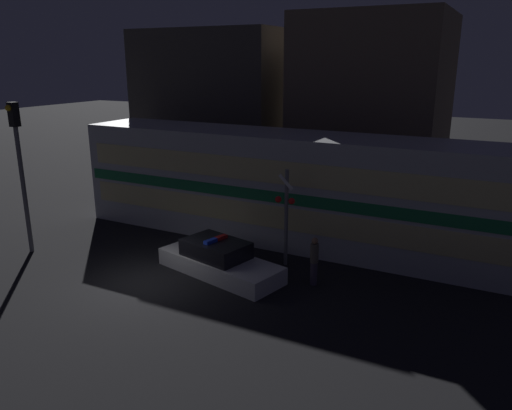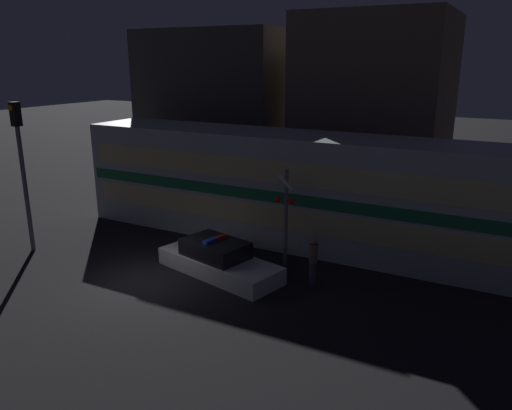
{
  "view_description": "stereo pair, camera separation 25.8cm",
  "coord_description": "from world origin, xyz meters",
  "px_view_note": "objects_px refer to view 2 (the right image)",
  "views": [
    {
      "loc": [
        10.69,
        -12.05,
        7.36
      ],
      "look_at": [
        2.28,
        4.2,
        2.03
      ],
      "focal_mm": 35.0,
      "sensor_mm": 36.0,
      "label": 1
    },
    {
      "loc": [
        10.92,
        -11.93,
        7.36
      ],
      "look_at": [
        2.28,
        4.2,
        2.03
      ],
      "focal_mm": 35.0,
      "sensor_mm": 36.0,
      "label": 2
    }
  ],
  "objects_px": {
    "police_car": "(218,260)",
    "pedestrian": "(313,261)",
    "crossing_signal_near": "(285,213)",
    "train": "(287,188)",
    "traffic_light_corner": "(21,161)"
  },
  "relations": [
    {
      "from": "police_car",
      "to": "traffic_light_corner",
      "type": "height_order",
      "value": "traffic_light_corner"
    },
    {
      "from": "police_car",
      "to": "pedestrian",
      "type": "bearing_deg",
      "value": 25.06
    },
    {
      "from": "police_car",
      "to": "traffic_light_corner",
      "type": "distance_m",
      "value": 8.56
    },
    {
      "from": "crossing_signal_near",
      "to": "traffic_light_corner",
      "type": "height_order",
      "value": "traffic_light_corner"
    },
    {
      "from": "pedestrian",
      "to": "crossing_signal_near",
      "type": "bearing_deg",
      "value": 144.95
    },
    {
      "from": "crossing_signal_near",
      "to": "traffic_light_corner",
      "type": "xyz_separation_m",
      "value": [
        -9.58,
        -3.4,
        1.62
      ]
    },
    {
      "from": "police_car",
      "to": "crossing_signal_near",
      "type": "xyz_separation_m",
      "value": [
        1.79,
        1.78,
        1.55
      ]
    },
    {
      "from": "pedestrian",
      "to": "train",
      "type": "bearing_deg",
      "value": 126.02
    },
    {
      "from": "crossing_signal_near",
      "to": "traffic_light_corner",
      "type": "distance_m",
      "value": 10.29
    },
    {
      "from": "crossing_signal_near",
      "to": "traffic_light_corner",
      "type": "relative_size",
      "value": 0.62
    },
    {
      "from": "police_car",
      "to": "traffic_light_corner",
      "type": "xyz_separation_m",
      "value": [
        -7.78,
        -1.63,
        3.17
      ]
    },
    {
      "from": "pedestrian",
      "to": "crossing_signal_near",
      "type": "relative_size",
      "value": 0.47
    },
    {
      "from": "pedestrian",
      "to": "crossing_signal_near",
      "type": "height_order",
      "value": "crossing_signal_near"
    },
    {
      "from": "pedestrian",
      "to": "traffic_light_corner",
      "type": "distance_m",
      "value": 11.7
    },
    {
      "from": "traffic_light_corner",
      "to": "police_car",
      "type": "bearing_deg",
      "value": 11.79
    }
  ]
}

